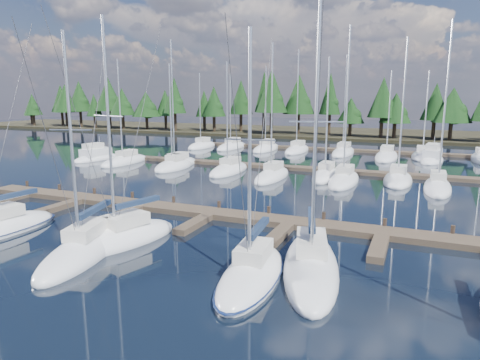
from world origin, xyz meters
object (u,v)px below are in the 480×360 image
at_px(motor_yacht_left, 96,157).
at_px(main_dock, 209,215).
at_px(front_sailboat_3, 84,250).
at_px(front_sailboat_5, 311,266).
at_px(motor_yacht_right, 432,158).
at_px(front_sailboat_2, 121,238).
at_px(front_sailboat_4, 252,275).

bearing_deg(motor_yacht_left, main_dock, -35.41).
bearing_deg(main_dock, motor_yacht_left, 144.59).
relative_size(front_sailboat_3, front_sailboat_5, 0.93).
xyz_separation_m(main_dock, front_sailboat_5, (9.09, -6.53, 0.08)).
bearing_deg(front_sailboat_3, main_dock, 71.49).
relative_size(main_dock, front_sailboat_5, 3.20).
bearing_deg(front_sailboat_5, main_dock, 144.32).
bearing_deg(motor_yacht_right, front_sailboat_2, -112.63).
relative_size(front_sailboat_3, motor_yacht_left, 1.60).
bearing_deg(main_dock, front_sailboat_3, -108.51).
distance_m(main_dock, front_sailboat_2, 7.22).
bearing_deg(front_sailboat_2, motor_yacht_right, 67.37).
bearing_deg(front_sailboat_3, motor_yacht_right, 67.88).
bearing_deg(front_sailboat_2, front_sailboat_5, 1.15).
bearing_deg(motor_yacht_right, main_dock, -113.02).
bearing_deg(main_dock, front_sailboat_2, -110.51).
relative_size(main_dock, front_sailboat_2, 3.17).
relative_size(main_dock, front_sailboat_3, 3.45).
bearing_deg(front_sailboat_2, front_sailboat_4, -12.12).
distance_m(front_sailboat_3, front_sailboat_5, 12.50).
bearing_deg(front_sailboat_2, motor_yacht_left, 133.54).
bearing_deg(motor_yacht_left, motor_yacht_right, 21.11).
distance_m(main_dock, motor_yacht_right, 39.39).
bearing_deg(main_dock, motor_yacht_right, 66.98).
relative_size(main_dock, motor_yacht_left, 5.52).
distance_m(front_sailboat_4, front_sailboat_5, 3.24).
bearing_deg(front_sailboat_4, front_sailboat_3, -176.97).
bearing_deg(motor_yacht_left, front_sailboat_4, -39.57).
bearing_deg(front_sailboat_4, motor_yacht_left, 140.43).
xyz_separation_m(main_dock, motor_yacht_left, (-27.62, 19.64, 0.23)).
height_order(front_sailboat_4, motor_yacht_left, front_sailboat_4).
distance_m(front_sailboat_5, motor_yacht_left, 45.09).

